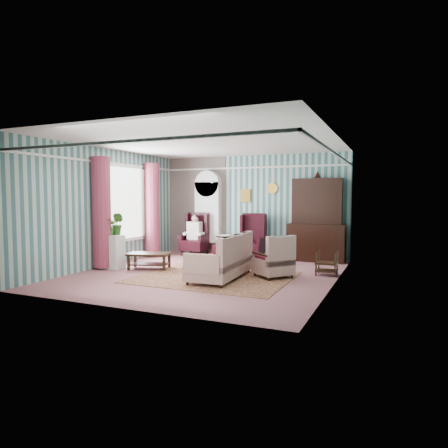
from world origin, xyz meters
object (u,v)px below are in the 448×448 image
at_px(seated_woman, 195,235).
at_px(coffee_table, 149,261).
at_px(sofa, 220,255).
at_px(dresser_hutch, 317,217).
at_px(nest_table, 327,263).
at_px(wingback_left, 195,234).
at_px(floral_armchair, 273,255).
at_px(bookcase, 208,217).
at_px(round_side_table, 225,246).
at_px(plant_stand, 112,252).
at_px(wingback_right, 251,236).

xyz_separation_m(seated_woman, coffee_table, (0.07, -2.46, -0.40)).
distance_m(seated_woman, sofa, 3.48).
height_order(dresser_hutch, coffee_table, dresser_hutch).
height_order(nest_table, sofa, sofa).
xyz_separation_m(wingback_left, coffee_table, (0.07, -2.46, -0.43)).
bearing_deg(floral_armchair, nest_table, -15.43).
relative_size(wingback_left, sofa, 0.66).
height_order(wingback_left, coffee_table, wingback_left).
height_order(bookcase, sofa, bookcase).
bearing_deg(round_side_table, coffee_table, -107.58).
bearing_deg(coffee_table, bookcase, 86.44).
xyz_separation_m(wingback_left, seated_woman, (0.00, 0.00, -0.04)).
height_order(wingback_left, floral_armchair, wingback_left).
bearing_deg(plant_stand, wingback_left, 73.78).
relative_size(dresser_hutch, wingback_right, 1.89).
distance_m(bookcase, coffee_table, 3.00).
bearing_deg(round_side_table, wingback_left, -170.54).
distance_m(sofa, coffee_table, 2.05).
bearing_deg(sofa, coffee_table, 78.34).
height_order(sofa, coffee_table, sofa).
distance_m(round_side_table, coffee_table, 2.74).
xyz_separation_m(bookcase, seated_woman, (-0.25, -0.39, -0.53)).
xyz_separation_m(round_side_table, nest_table, (3.17, -1.70, -0.03)).
distance_m(round_side_table, plant_stand, 3.36).
bearing_deg(floral_armchair, wingback_left, 93.45).
height_order(round_side_table, sofa, sofa).
distance_m(bookcase, sofa, 3.72).
bearing_deg(floral_armchair, round_side_table, 81.78).
distance_m(dresser_hutch, coffee_table, 4.49).
bearing_deg(dresser_hutch, sofa, -114.94).
bearing_deg(floral_armchair, coffee_table, 133.79).
distance_m(nest_table, plant_stand, 5.02).
bearing_deg(wingback_right, round_side_table, 169.99).
height_order(nest_table, floral_armchair, floral_armchair).
bearing_deg(floral_armchair, wingback_right, 70.02).
xyz_separation_m(wingback_right, nest_table, (2.32, -1.55, -0.35)).
height_order(seated_woman, plant_stand, seated_woman).
bearing_deg(wingback_left, round_side_table, 9.46).
bearing_deg(floral_armchair, bookcase, 86.56).
xyz_separation_m(plant_stand, sofa, (2.87, -0.05, 0.10)).
relative_size(dresser_hutch, seated_woman, 2.00).
xyz_separation_m(nest_table, floral_armchair, (-1.01, -0.70, 0.22)).
height_order(wingback_left, sofa, wingback_left).
distance_m(dresser_hutch, floral_armchair, 2.65).
bearing_deg(seated_woman, dresser_hutch, 4.41).
bearing_deg(dresser_hutch, wingback_right, -171.23).
xyz_separation_m(bookcase, floral_armchair, (2.81, -2.64, -0.63)).
xyz_separation_m(round_side_table, plant_stand, (-1.70, -2.90, 0.10)).
distance_m(bookcase, floral_armchair, 3.91).
relative_size(wingback_right, coffee_table, 1.28).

